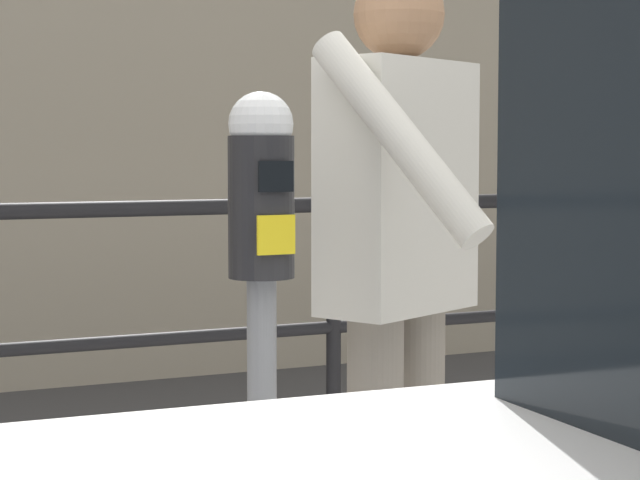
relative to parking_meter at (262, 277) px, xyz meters
name	(u,v)px	position (x,y,z in m)	size (l,w,h in m)	color
parking_meter	(262,277)	(0.00, 0.00, 0.00)	(0.15, 0.17, 1.46)	slate
pedestrian_at_meter	(400,255)	(0.48, 0.21, 0.02)	(0.60, 0.75, 1.80)	slate
background_railing	(108,291)	(0.05, 1.69, -0.22)	(24.06, 0.06, 1.13)	black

